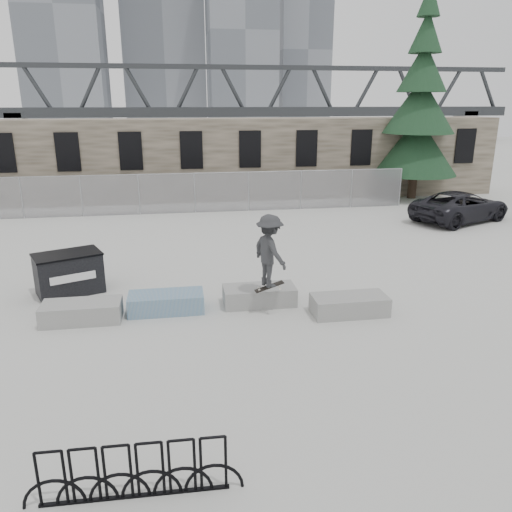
{
  "coord_description": "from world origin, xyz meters",
  "views": [
    {
      "loc": [
        -0.9,
        -12.61,
        5.49
      ],
      "look_at": [
        1.22,
        0.58,
        1.3
      ],
      "focal_mm": 35.0,
      "sensor_mm": 36.0,
      "label": 1
    }
  ],
  "objects_px": {
    "planter_center_left": "(166,302)",
    "skateboarder": "(270,251)",
    "planter_far_left": "(82,311)",
    "suv": "(461,206)",
    "bike_rack": "(134,472)",
    "planter_center_right": "(259,295)",
    "dumpster": "(69,273)",
    "planter_offset": "(349,304)",
    "spruce_tree": "(419,115)"
  },
  "relations": [
    {
      "from": "planter_center_right",
      "to": "skateboarder",
      "type": "relative_size",
      "value": 0.97
    },
    {
      "from": "planter_offset",
      "to": "dumpster",
      "type": "xyz_separation_m",
      "value": [
        -7.67,
        2.79,
        0.34
      ]
    },
    {
      "from": "planter_center_right",
      "to": "suv",
      "type": "relative_size",
      "value": 0.39
    },
    {
      "from": "planter_center_left",
      "to": "skateboarder",
      "type": "xyz_separation_m",
      "value": [
        2.74,
        -0.53,
        1.46
      ]
    },
    {
      "from": "planter_center_left",
      "to": "planter_offset",
      "type": "bearing_deg",
      "value": -11.14
    },
    {
      "from": "planter_offset",
      "to": "suv",
      "type": "relative_size",
      "value": 0.39
    },
    {
      "from": "dumpster",
      "to": "skateboarder",
      "type": "bearing_deg",
      "value": -45.97
    },
    {
      "from": "suv",
      "to": "skateboarder",
      "type": "height_order",
      "value": "skateboarder"
    },
    {
      "from": "planter_center_right",
      "to": "skateboarder",
      "type": "height_order",
      "value": "skateboarder"
    },
    {
      "from": "planter_far_left",
      "to": "planter_center_left",
      "type": "distance_m",
      "value": 2.17
    },
    {
      "from": "dumpster",
      "to": "planter_center_right",
      "type": "bearing_deg",
      "value": -40.79
    },
    {
      "from": "spruce_tree",
      "to": "planter_center_right",
      "type": "bearing_deg",
      "value": -128.66
    },
    {
      "from": "bike_rack",
      "to": "suv",
      "type": "bearing_deg",
      "value": 47.46
    },
    {
      "from": "planter_center_left",
      "to": "dumpster",
      "type": "height_order",
      "value": "dumpster"
    },
    {
      "from": "planter_far_left",
      "to": "dumpster",
      "type": "distance_m",
      "value": 2.27
    },
    {
      "from": "planter_offset",
      "to": "planter_far_left",
      "type": "bearing_deg",
      "value": 174.61
    },
    {
      "from": "planter_center_right",
      "to": "bike_rack",
      "type": "height_order",
      "value": "bike_rack"
    },
    {
      "from": "planter_center_left",
      "to": "planter_offset",
      "type": "distance_m",
      "value": 4.93
    },
    {
      "from": "planter_offset",
      "to": "bike_rack",
      "type": "bearing_deg",
      "value": -132.27
    },
    {
      "from": "planter_offset",
      "to": "bike_rack",
      "type": "xyz_separation_m",
      "value": [
        -5.2,
        -5.72,
        0.16
      ]
    },
    {
      "from": "suv",
      "to": "planter_center_left",
      "type": "bearing_deg",
      "value": 99.05
    },
    {
      "from": "planter_far_left",
      "to": "skateboarder",
      "type": "height_order",
      "value": "skateboarder"
    },
    {
      "from": "planter_center_left",
      "to": "planter_offset",
      "type": "relative_size",
      "value": 1.0
    },
    {
      "from": "planter_offset",
      "to": "suv",
      "type": "bearing_deg",
      "value": 47.3
    },
    {
      "from": "planter_center_left",
      "to": "planter_center_right",
      "type": "bearing_deg",
      "value": 2.21
    },
    {
      "from": "planter_center_right",
      "to": "dumpster",
      "type": "xyz_separation_m",
      "value": [
        -5.4,
        1.74,
        0.34
      ]
    },
    {
      "from": "planter_offset",
      "to": "dumpster",
      "type": "height_order",
      "value": "dumpster"
    },
    {
      "from": "planter_far_left",
      "to": "suv",
      "type": "relative_size",
      "value": 0.39
    },
    {
      "from": "planter_center_left",
      "to": "planter_center_right",
      "type": "xyz_separation_m",
      "value": [
        2.57,
        0.1,
        0.0
      ]
    },
    {
      "from": "planter_offset",
      "to": "skateboarder",
      "type": "relative_size",
      "value": 0.97
    },
    {
      "from": "planter_offset",
      "to": "spruce_tree",
      "type": "bearing_deg",
      "value": 59.15
    },
    {
      "from": "planter_far_left",
      "to": "planter_offset",
      "type": "height_order",
      "value": "same"
    },
    {
      "from": "planter_far_left",
      "to": "dumpster",
      "type": "bearing_deg",
      "value": 107.74
    },
    {
      "from": "planter_far_left",
      "to": "bike_rack",
      "type": "relative_size",
      "value": 0.64
    },
    {
      "from": "dumpster",
      "to": "suv",
      "type": "bearing_deg",
      "value": -0.72
    },
    {
      "from": "spruce_tree",
      "to": "skateboarder",
      "type": "bearing_deg",
      "value": -127.06
    },
    {
      "from": "bike_rack",
      "to": "spruce_tree",
      "type": "xyz_separation_m",
      "value": [
        14.37,
        21.07,
        4.23
      ]
    },
    {
      "from": "planter_offset",
      "to": "suv",
      "type": "height_order",
      "value": "suv"
    },
    {
      "from": "planter_center_right",
      "to": "planter_offset",
      "type": "xyz_separation_m",
      "value": [
        2.27,
        -1.05,
        0.0
      ]
    },
    {
      "from": "planter_center_left",
      "to": "dumpster",
      "type": "xyz_separation_m",
      "value": [
        -2.83,
        1.84,
        0.34
      ]
    },
    {
      "from": "planter_center_left",
      "to": "skateboarder",
      "type": "distance_m",
      "value": 3.15
    },
    {
      "from": "planter_offset",
      "to": "suv",
      "type": "xyz_separation_m",
      "value": [
        8.77,
        9.5,
        0.43
      ]
    },
    {
      "from": "planter_far_left",
      "to": "suv",
      "type": "distance_m",
      "value": 18.07
    },
    {
      "from": "planter_far_left",
      "to": "planter_center_right",
      "type": "relative_size",
      "value": 1.0
    },
    {
      "from": "suv",
      "to": "planter_far_left",
      "type": "bearing_deg",
      "value": 96.21
    },
    {
      "from": "planter_offset",
      "to": "skateboarder",
      "type": "height_order",
      "value": "skateboarder"
    },
    {
      "from": "planter_center_left",
      "to": "suv",
      "type": "xyz_separation_m",
      "value": [
        13.61,
        8.55,
        0.43
      ]
    },
    {
      "from": "planter_center_right",
      "to": "suv",
      "type": "height_order",
      "value": "suv"
    },
    {
      "from": "spruce_tree",
      "to": "bike_rack",
      "type": "bearing_deg",
      "value": -124.3
    },
    {
      "from": "suv",
      "to": "bike_rack",
      "type": "bearing_deg",
      "value": 114.36
    }
  ]
}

